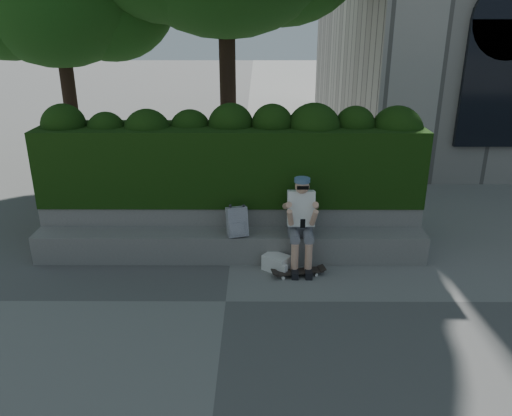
{
  "coord_description": "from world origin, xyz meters",
  "views": [
    {
      "loc": [
        0.43,
        -5.74,
        3.53
      ],
      "look_at": [
        0.4,
        1.0,
        0.95
      ],
      "focal_mm": 35.0,
      "sensor_mm": 36.0,
      "label": 1
    }
  ],
  "objects_px": {
    "backpack_ground": "(276,263)",
    "backpack_plaid": "(237,222)",
    "person": "(301,219)",
    "skateboard": "(299,272)"
  },
  "relations": [
    {
      "from": "person",
      "to": "skateboard",
      "type": "distance_m",
      "value": 0.77
    },
    {
      "from": "person",
      "to": "backpack_plaid",
      "type": "height_order",
      "value": "person"
    },
    {
      "from": "backpack_plaid",
      "to": "backpack_ground",
      "type": "bearing_deg",
      "value": -40.7
    },
    {
      "from": "skateboard",
      "to": "backpack_plaid",
      "type": "distance_m",
      "value": 1.17
    },
    {
      "from": "skateboard",
      "to": "backpack_ground",
      "type": "relative_size",
      "value": 1.98
    },
    {
      "from": "backpack_ground",
      "to": "person",
      "type": "bearing_deg",
      "value": 62.46
    },
    {
      "from": "person",
      "to": "backpack_ground",
      "type": "distance_m",
      "value": 0.75
    },
    {
      "from": "skateboard",
      "to": "backpack_ground",
      "type": "bearing_deg",
      "value": 140.42
    },
    {
      "from": "person",
      "to": "backpack_ground",
      "type": "relative_size",
      "value": 3.75
    },
    {
      "from": "backpack_ground",
      "to": "backpack_plaid",
      "type": "bearing_deg",
      "value": -167.46
    }
  ]
}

